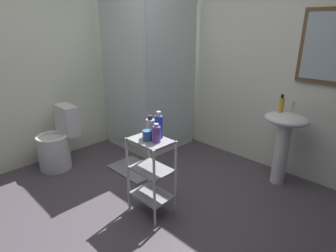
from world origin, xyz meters
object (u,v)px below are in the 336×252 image
at_px(pedestal_sink, 284,134).
at_px(toilet, 57,143).
at_px(shampoo_bottle_blue, 159,126).
at_px(hand_soap_bottle, 281,104).
at_px(shower_stall, 149,115).
at_px(bath_mat, 134,169).
at_px(lotion_bottle_white, 150,127).
at_px(rinse_cup, 147,135).
at_px(conditioner_bottle_purple, 156,134).
at_px(storage_cart, 151,171).

height_order(pedestal_sink, toilet, pedestal_sink).
bearing_deg(shampoo_bottle_blue, hand_soap_bottle, 68.25).
distance_m(shower_stall, bath_mat, 0.89).
bearing_deg(lotion_bottle_white, shampoo_bottle_blue, 13.15).
distance_m(rinse_cup, bath_mat, 1.15).
relative_size(shampoo_bottle_blue, lotion_bottle_white, 1.27).
relative_size(lotion_bottle_white, rinse_cup, 2.09).
xyz_separation_m(shampoo_bottle_blue, bath_mat, (-0.77, 0.30, -0.84)).
distance_m(conditioner_bottle_purple, bath_mat, 1.22).
distance_m(shower_stall, hand_soap_bottle, 1.79).
bearing_deg(hand_soap_bottle, shower_stall, -168.81).
distance_m(storage_cart, conditioner_bottle_purple, 0.38).
height_order(shower_stall, hand_soap_bottle, shower_stall).
distance_m(toilet, lotion_bottle_white, 1.52).
height_order(toilet, storage_cart, toilet).
height_order(storage_cart, conditioner_bottle_purple, conditioner_bottle_purple).
bearing_deg(shower_stall, lotion_bottle_white, -40.97).
distance_m(shower_stall, storage_cart, 1.56).
bearing_deg(lotion_bottle_white, hand_soap_bottle, 65.32).
xyz_separation_m(shower_stall, bath_mat, (0.42, -0.64, -0.45)).
distance_m(shower_stall, shampoo_bottle_blue, 1.57).
bearing_deg(rinse_cup, hand_soap_bottle, 68.81).
distance_m(shower_stall, toilet, 1.28).
bearing_deg(bath_mat, lotion_bottle_white, -25.26).
height_order(shower_stall, toilet, shower_stall).
distance_m(lotion_bottle_white, bath_mat, 1.11).
height_order(hand_soap_bottle, conditioner_bottle_purple, hand_soap_bottle).
xyz_separation_m(conditioner_bottle_purple, bath_mat, (-0.83, 0.38, -0.80)).
bearing_deg(bath_mat, hand_soap_bottle, 37.22).
bearing_deg(shampoo_bottle_blue, bath_mat, 158.57).
distance_m(conditioner_bottle_purple, shampoo_bottle_blue, 0.10).
bearing_deg(storage_cart, shampoo_bottle_blue, 75.92).
xyz_separation_m(pedestal_sink, toilet, (-2.08, -1.56, -0.26)).
bearing_deg(toilet, shampoo_bottle_blue, 11.09).
relative_size(storage_cart, bath_mat, 1.23).
relative_size(storage_cart, lotion_bottle_white, 3.93).
relative_size(hand_soap_bottle, conditioner_bottle_purple, 1.12).
xyz_separation_m(shower_stall, pedestal_sink, (1.78, 0.33, 0.12)).
xyz_separation_m(hand_soap_bottle, bath_mat, (-1.28, -0.98, -0.88)).
xyz_separation_m(shower_stall, hand_soap_bottle, (1.71, 0.34, 0.43)).
height_order(shower_stall, conditioner_bottle_purple, shower_stall).
height_order(conditioner_bottle_purple, shampoo_bottle_blue, shampoo_bottle_blue).
relative_size(hand_soap_bottle, shampoo_bottle_blue, 0.77).
height_order(storage_cart, shampoo_bottle_blue, shampoo_bottle_blue).
height_order(hand_soap_bottle, shampoo_bottle_blue, hand_soap_bottle).
height_order(pedestal_sink, rinse_cup, rinse_cup).
bearing_deg(pedestal_sink, hand_soap_bottle, 172.65).
height_order(pedestal_sink, storage_cart, pedestal_sink).
bearing_deg(shampoo_bottle_blue, lotion_bottle_white, -166.85).
bearing_deg(shower_stall, toilet, -103.49).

